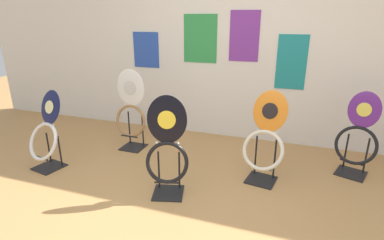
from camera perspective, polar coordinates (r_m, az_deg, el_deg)
ground_plane at (r=2.44m, az=-4.11°, el=-21.13°), size 14.00×14.00×0.00m
wall_back at (r=3.97m, az=8.19°, el=14.83°), size 8.00×0.07×2.60m
toilet_seat_display_orange_sun at (r=3.03m, az=13.78°, el=-3.60°), size 0.44×0.41×0.90m
toilet_seat_display_navy_moon at (r=3.57m, az=-26.05°, el=-2.33°), size 0.45×0.40×0.84m
toilet_seat_display_jazz_black at (r=2.71m, az=-4.76°, el=-5.69°), size 0.41×0.35×0.94m
toilet_seat_display_purple_note at (r=3.50m, az=29.07°, el=-2.77°), size 0.44×0.36×0.88m
toilet_seat_display_white_plain at (r=3.74m, az=-11.56°, el=1.55°), size 0.41×0.28×1.00m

